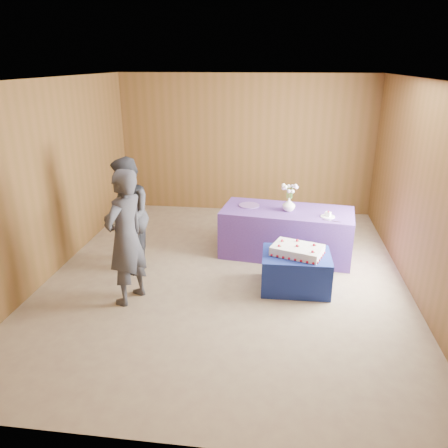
% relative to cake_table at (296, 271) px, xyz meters
% --- Properties ---
extents(ground, '(6.00, 6.00, 0.00)m').
position_rel_cake_table_xyz_m(ground, '(-0.97, 0.24, -0.25)').
color(ground, gray).
rests_on(ground, ground).
extents(room_shell, '(5.04, 6.04, 2.72)m').
position_rel_cake_table_xyz_m(room_shell, '(-0.97, 0.24, 1.55)').
color(room_shell, brown).
rests_on(room_shell, ground).
extents(cake_table, '(0.91, 0.72, 0.50)m').
position_rel_cake_table_xyz_m(cake_table, '(0.00, 0.00, 0.00)').
color(cake_table, navy).
rests_on(cake_table, ground).
extents(serving_table, '(2.10, 1.14, 0.75)m').
position_rel_cake_table_xyz_m(serving_table, '(-0.13, 1.09, 0.12)').
color(serving_table, '#583592').
rests_on(serving_table, ground).
extents(sheet_cake, '(0.78, 0.64, 0.16)m').
position_rel_cake_table_xyz_m(sheet_cake, '(0.00, 0.00, 0.31)').
color(sheet_cake, white).
rests_on(sheet_cake, cake_table).
extents(vase, '(0.21, 0.21, 0.20)m').
position_rel_cake_table_xyz_m(vase, '(-0.11, 1.05, 0.60)').
color(vase, white).
rests_on(vase, serving_table).
extents(flower_spray, '(0.25, 0.26, 0.20)m').
position_rel_cake_table_xyz_m(flower_spray, '(-0.11, 1.05, 0.87)').
color(flower_spray, '#376F2C').
rests_on(flower_spray, vase).
extents(platter, '(0.36, 0.36, 0.02)m').
position_rel_cake_table_xyz_m(platter, '(-0.73, 1.20, 0.51)').
color(platter, '#7652A4').
rests_on(platter, serving_table).
extents(plate, '(0.29, 0.29, 0.01)m').
position_rel_cake_table_xyz_m(plate, '(0.46, 0.84, 0.51)').
color(plate, white).
rests_on(plate, serving_table).
extents(cake_slice, '(0.10, 0.09, 0.09)m').
position_rel_cake_table_xyz_m(cake_slice, '(0.46, 0.84, 0.55)').
color(cake_slice, white).
rests_on(cake_slice, plate).
extents(knife, '(0.25, 0.10, 0.00)m').
position_rel_cake_table_xyz_m(knife, '(0.50, 0.67, 0.50)').
color(knife, silver).
rests_on(knife, serving_table).
extents(guest_left, '(0.62, 0.74, 1.73)m').
position_rel_cake_table_xyz_m(guest_left, '(-2.12, -0.60, 0.62)').
color(guest_left, '#383942').
rests_on(guest_left, ground).
extents(guest_right, '(0.92, 1.01, 1.67)m').
position_rel_cake_table_xyz_m(guest_right, '(-2.40, 0.26, 0.59)').
color(guest_right, '#33353E').
rests_on(guest_right, ground).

